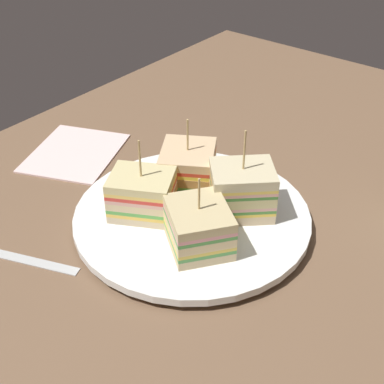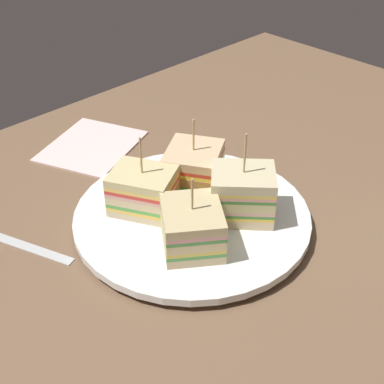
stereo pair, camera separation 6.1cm
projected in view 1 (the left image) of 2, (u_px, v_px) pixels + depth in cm
name	position (u px, v px, depth cm)	size (l,w,h in cm)	color
ground_plane	(192.00, 230.00, 64.67)	(119.58, 74.95, 1.80)	brown
plate	(192.00, 217.00, 63.56)	(27.96, 27.96, 1.69)	white
sandwich_wedge_0	(143.00, 194.00, 61.81)	(8.46, 9.07, 9.70)	beige
sandwich_wedge_1	(199.00, 227.00, 57.13)	(9.30, 9.51, 8.70)	beige
sandwich_wedge_2	(241.00, 190.00, 61.75)	(9.17, 9.24, 10.81)	beige
sandwich_wedge_3	(188.00, 168.00, 66.31)	(9.51, 9.24, 9.32)	#D7B988
chip_pile	(185.00, 200.00, 63.78)	(7.77, 8.50, 1.88)	#DEC869
napkin	(75.00, 152.00, 77.23)	(13.90, 11.75, 0.50)	silver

